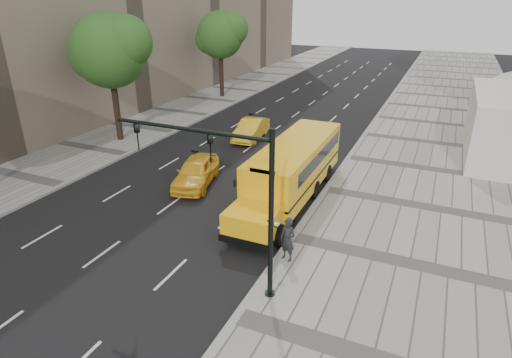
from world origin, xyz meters
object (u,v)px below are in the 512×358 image
at_px(tree_c, 221,35).
at_px(pedestrian, 288,239).
at_px(tree_b, 110,50).
at_px(taxi_near, 196,172).
at_px(school_bus, 293,166).
at_px(traffic_signal, 233,189).
at_px(taxi_far, 251,129).

distance_m(tree_c, pedestrian, 31.29).
bearing_deg(tree_b, pedestrian, -30.16).
distance_m(tree_b, taxi_near, 11.85).
bearing_deg(taxi_near, school_bus, -6.63).
bearing_deg(tree_b, school_bus, -14.19).
height_order(tree_b, school_bus, tree_b).
height_order(school_bus, traffic_signal, traffic_signal).
relative_size(tree_b, taxi_far, 2.02).
relative_size(taxi_far, traffic_signal, 0.71).
xyz_separation_m(tree_c, pedestrian, (16.81, -25.85, -5.29)).
bearing_deg(school_bus, pedestrian, -72.42).
bearing_deg(taxi_near, traffic_signal, -64.44).
xyz_separation_m(taxi_near, taxi_far, (-0.65, 8.98, -0.04)).
height_order(school_bus, taxi_far, school_bus).
height_order(tree_c, school_bus, tree_c).
bearing_deg(school_bus, taxi_near, -172.51).
relative_size(taxi_near, taxi_far, 1.02).
xyz_separation_m(tree_b, pedestrian, (16.80, -9.76, -5.52)).
bearing_deg(pedestrian, tree_b, 167.40).
bearing_deg(traffic_signal, tree_b, 142.16).
distance_m(tree_b, traffic_signal, 19.91).
bearing_deg(taxi_far, tree_b, -157.90).
distance_m(school_bus, taxi_near, 5.75).
relative_size(taxi_near, traffic_signal, 0.73).
bearing_deg(traffic_signal, tree_c, 118.96).
xyz_separation_m(tree_b, traffic_signal, (15.59, -12.11, -2.52)).
relative_size(tree_c, taxi_near, 1.87).
distance_m(taxi_near, pedestrian, 9.18).
bearing_deg(taxi_near, tree_b, 139.99).
bearing_deg(tree_c, pedestrian, -56.96).
xyz_separation_m(tree_c, taxi_far, (8.65, -11.62, -5.63)).
height_order(pedestrian, traffic_signal, traffic_signal).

